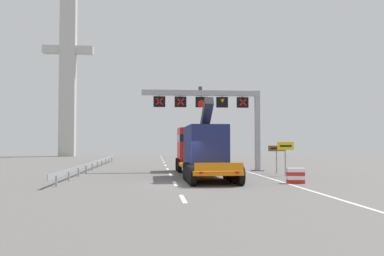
{
  "coord_description": "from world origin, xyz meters",
  "views": [
    {
      "loc": [
        -1.58,
        -22.98,
        2.37
      ],
      "look_at": [
        1.29,
        7.08,
        3.52
      ],
      "focal_mm": 37.31,
      "sensor_mm": 36.0,
      "label": 1
    }
  ],
  "objects_px": {
    "overhead_lane_gantry": "(217,106)",
    "exit_sign_yellow": "(285,151)",
    "bridge_pylon_distant": "(68,68)",
    "tourist_info_sign_brown": "(277,153)",
    "crash_barrier_striped": "(296,176)",
    "heavy_haul_truck_orange": "(200,148)"
  },
  "relations": [
    {
      "from": "crash_barrier_striped",
      "to": "bridge_pylon_distant",
      "type": "height_order",
      "value": "bridge_pylon_distant"
    },
    {
      "from": "overhead_lane_gantry",
      "to": "heavy_haul_truck_orange",
      "type": "height_order",
      "value": "overhead_lane_gantry"
    },
    {
      "from": "overhead_lane_gantry",
      "to": "bridge_pylon_distant",
      "type": "xyz_separation_m",
      "value": [
        -21.06,
        40.7,
        10.56
      ]
    },
    {
      "from": "bridge_pylon_distant",
      "to": "crash_barrier_striped",
      "type": "bearing_deg",
      "value": -64.88
    },
    {
      "from": "tourist_info_sign_brown",
      "to": "bridge_pylon_distant",
      "type": "xyz_separation_m",
      "value": [
        -25.27,
        43.85,
        14.45
      ]
    },
    {
      "from": "exit_sign_yellow",
      "to": "crash_barrier_striped",
      "type": "height_order",
      "value": "exit_sign_yellow"
    },
    {
      "from": "tourist_info_sign_brown",
      "to": "exit_sign_yellow",
      "type": "bearing_deg",
      "value": -91.77
    },
    {
      "from": "crash_barrier_striped",
      "to": "tourist_info_sign_brown",
      "type": "bearing_deg",
      "value": 80.77
    },
    {
      "from": "crash_barrier_striped",
      "to": "heavy_haul_truck_orange",
      "type": "bearing_deg",
      "value": 127.39
    },
    {
      "from": "exit_sign_yellow",
      "to": "bridge_pylon_distant",
      "type": "height_order",
      "value": "bridge_pylon_distant"
    },
    {
      "from": "overhead_lane_gantry",
      "to": "bridge_pylon_distant",
      "type": "distance_m",
      "value": 47.03
    },
    {
      "from": "overhead_lane_gantry",
      "to": "heavy_haul_truck_orange",
      "type": "distance_m",
      "value": 5.79
    },
    {
      "from": "overhead_lane_gantry",
      "to": "crash_barrier_striped",
      "type": "height_order",
      "value": "overhead_lane_gantry"
    },
    {
      "from": "exit_sign_yellow",
      "to": "bridge_pylon_distant",
      "type": "distance_m",
      "value": 54.49
    },
    {
      "from": "overhead_lane_gantry",
      "to": "exit_sign_yellow",
      "type": "height_order",
      "value": "overhead_lane_gantry"
    },
    {
      "from": "exit_sign_yellow",
      "to": "tourist_info_sign_brown",
      "type": "distance_m",
      "value": 2.32
    },
    {
      "from": "heavy_haul_truck_orange",
      "to": "crash_barrier_striped",
      "type": "xyz_separation_m",
      "value": [
        4.94,
        -6.46,
        -1.54
      ]
    },
    {
      "from": "heavy_haul_truck_orange",
      "to": "crash_barrier_striped",
      "type": "bearing_deg",
      "value": -52.61
    },
    {
      "from": "bridge_pylon_distant",
      "to": "heavy_haul_truck_orange",
      "type": "bearing_deg",
      "value": -66.92
    },
    {
      "from": "overhead_lane_gantry",
      "to": "crash_barrier_striped",
      "type": "bearing_deg",
      "value": -74.26
    },
    {
      "from": "tourist_info_sign_brown",
      "to": "crash_barrier_striped",
      "type": "xyz_separation_m",
      "value": [
        -1.21,
        -7.47,
        -1.19
      ]
    },
    {
      "from": "overhead_lane_gantry",
      "to": "exit_sign_yellow",
      "type": "relative_size",
      "value": 4.21
    }
  ]
}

